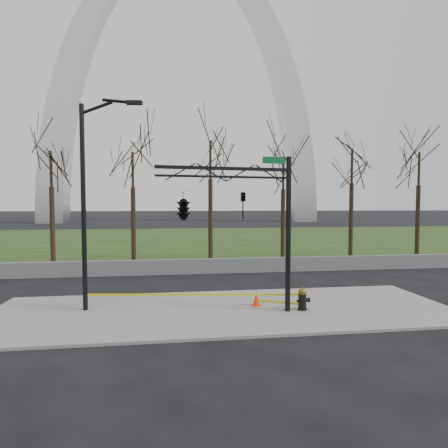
{
  "coord_description": "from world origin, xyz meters",
  "views": [
    {
      "loc": [
        -1.9,
        -13.9,
        4.18
      ],
      "look_at": [
        0.25,
        2.0,
        3.34
      ],
      "focal_mm": 29.09,
      "sensor_mm": 36.0,
      "label": 1
    }
  ],
  "objects": [
    {
      "name": "sidewalk",
      "position": [
        0.0,
        0.0,
        0.05
      ],
      "size": [
        18.0,
        6.0,
        0.1
      ],
      "primitive_type": "cube",
      "color": "slate",
      "rests_on": "ground"
    },
    {
      "name": "gateway_arch",
      "position": [
        0.0,
        75.0,
        32.5
      ],
      "size": [
        66.0,
        6.0,
        65.0
      ],
      "primitive_type": null,
      "color": "silver",
      "rests_on": "ground"
    },
    {
      "name": "fire_hydrant",
      "position": [
        3.0,
        -0.51,
        0.52
      ],
      "size": [
        0.56,
        0.37,
        0.91
      ],
      "rotation": [
        0.0,
        0.0,
        -0.01
      ],
      "color": "black",
      "rests_on": "sidewalk"
    },
    {
      "name": "tree_row",
      "position": [
        -2.07,
        12.0,
        4.82
      ],
      "size": [
        41.86,
        4.0,
        9.64
      ],
      "color": "black",
      "rests_on": "ground"
    },
    {
      "name": "guardrail",
      "position": [
        0.0,
        8.0,
        0.45
      ],
      "size": [
        60.0,
        0.3,
        0.9
      ],
      "primitive_type": "cube",
      "color": "#59595B",
      "rests_on": "ground"
    },
    {
      "name": "caution_tape",
      "position": [
        -0.59,
        0.03,
        0.63
      ],
      "size": [
        8.37,
        1.12,
        0.46
      ],
      "color": "yellow",
      "rests_on": "ground"
    },
    {
      "name": "traffic_cone",
      "position": [
        1.34,
        0.32,
        0.42
      ],
      "size": [
        0.41,
        0.41,
        0.65
      ],
      "rotation": [
        0.0,
        0.0,
        0.29
      ],
      "color": "red",
      "rests_on": "sidewalk"
    },
    {
      "name": "ground",
      "position": [
        0.0,
        0.0,
        0.0
      ],
      "size": [
        500.0,
        500.0,
        0.0
      ],
      "primitive_type": "plane",
      "color": "black",
      "rests_on": "ground"
    },
    {
      "name": "street_light",
      "position": [
        -5.16,
        0.58,
        4.69
      ],
      "size": [
        2.39,
        0.48,
        8.21
      ],
      "rotation": [
        0.0,
        0.0,
        -0.12
      ],
      "color": "black",
      "rests_on": "ground"
    },
    {
      "name": "grass_strip",
      "position": [
        0.0,
        30.0,
        0.03
      ],
      "size": [
        120.0,
        40.0,
        0.06
      ],
      "primitive_type": "cube",
      "color": "#183312",
      "rests_on": "ground"
    },
    {
      "name": "traffic_signal_mast",
      "position": [
        -0.85,
        -0.93,
        4.15
      ],
      "size": [
        5.08,
        2.53,
        6.0
      ],
      "rotation": [
        0.0,
        0.0,
        0.11
      ],
      "color": "black",
      "rests_on": "ground"
    }
  ]
}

